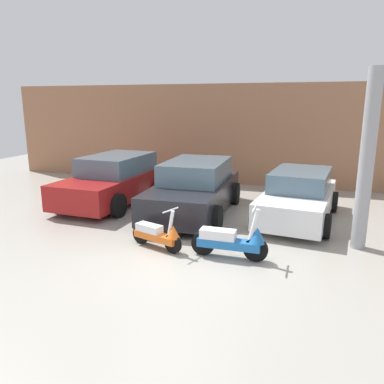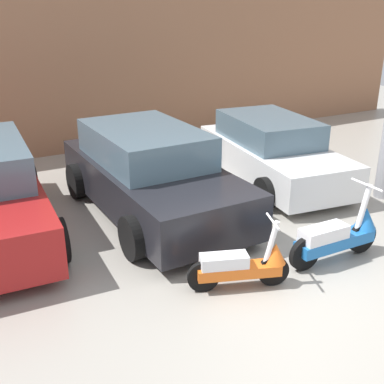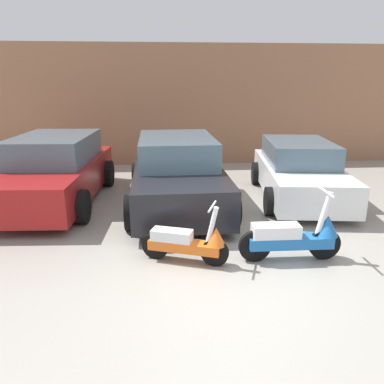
% 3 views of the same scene
% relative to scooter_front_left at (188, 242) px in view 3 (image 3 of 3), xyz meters
% --- Properties ---
extents(ground_plane, '(28.00, 28.00, 0.00)m').
position_rel_scooter_front_left_xyz_m(ground_plane, '(0.56, -0.58, -0.33)').
color(ground_plane, '#9E998E').
extents(wall_back, '(19.60, 0.12, 3.76)m').
position_rel_scooter_front_left_xyz_m(wall_back, '(0.56, 7.07, 1.55)').
color(wall_back, '#9E6B4C').
rests_on(wall_back, ground_plane).
extents(scooter_front_left, '(1.29, 0.67, 0.94)m').
position_rel_scooter_front_left_xyz_m(scooter_front_left, '(0.00, 0.00, 0.00)').
color(scooter_front_left, black).
rests_on(scooter_front_left, ground_plane).
extents(scooter_front_right, '(1.57, 0.56, 1.10)m').
position_rel_scooter_front_left_xyz_m(scooter_front_right, '(1.62, -0.04, 0.06)').
color(scooter_front_right, black).
rests_on(scooter_front_right, ground_plane).
extents(car_rear_left, '(2.28, 4.42, 1.47)m').
position_rel_scooter_front_left_xyz_m(car_rear_left, '(-2.78, 3.27, 0.37)').
color(car_rear_left, maroon).
rests_on(car_rear_left, ground_plane).
extents(car_rear_center, '(2.17, 4.38, 1.48)m').
position_rel_scooter_front_left_xyz_m(car_rear_center, '(-0.04, 2.83, 0.37)').
color(car_rear_center, black).
rests_on(car_rear_center, ground_plane).
extents(car_rear_right, '(2.22, 4.02, 1.31)m').
position_rel_scooter_front_left_xyz_m(car_rear_right, '(2.79, 3.10, 0.29)').
color(car_rear_right, white).
rests_on(car_rear_right, ground_plane).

